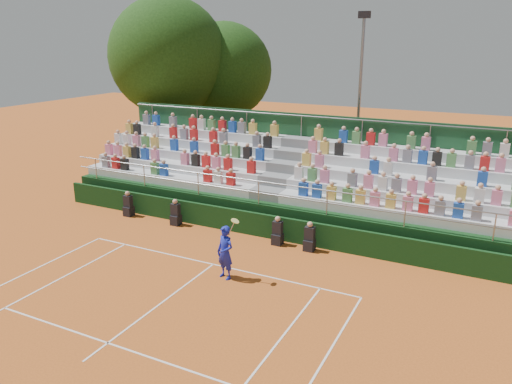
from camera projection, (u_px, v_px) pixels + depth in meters
The scene contains 8 objects.
ground at pixel (213, 264), 18.17m from camera, with size 90.00×90.00×0.00m, color #C05C20.
courtside_wall at pixel (253, 224), 20.76m from camera, with size 20.00×0.15×1.00m, color black.
line_officials at pixel (217, 222), 21.00m from camera, with size 9.31×0.40×1.19m.
grandstand at pixel (284, 190), 23.35m from camera, with size 20.00×5.20×4.40m.
tennis_player at pixel (225, 253), 16.89m from camera, with size 0.93×0.63×2.22m.
tree_west at pixel (168, 57), 30.60m from camera, with size 7.20×7.20×10.42m.
tree_east at pixel (224, 71), 32.44m from camera, with size 6.16×6.16×8.97m.
floodlight_mast at pixel (360, 90), 26.27m from camera, with size 0.60×0.25×9.21m.
Camera 1 is at (8.80, -14.14, 7.89)m, focal length 35.00 mm.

